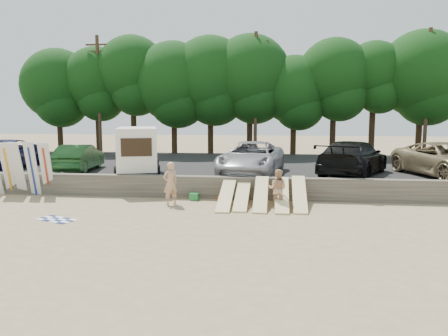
{
  "coord_description": "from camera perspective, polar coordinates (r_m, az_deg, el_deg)",
  "views": [
    {
      "loc": [
        3.67,
        -16.42,
        3.86
      ],
      "look_at": [
        1.27,
        3.0,
        1.39
      ],
      "focal_mm": 35.0,
      "sensor_mm": 36.0,
      "label": 1
    }
  ],
  "objects": [
    {
      "name": "cooler",
      "position": [
        19.52,
        -3.91,
        -3.75
      ],
      "size": [
        0.41,
        0.34,
        0.32
      ],
      "primitive_type": "cube",
      "rotation": [
        0.0,
        0.0,
        -0.12
      ],
      "color": "#248537",
      "rests_on": "ground"
    },
    {
      "name": "surfboard_low_1",
      "position": [
        18.38,
        2.4,
        -3.54
      ],
      "size": [
        0.56,
        2.91,
        0.88
      ],
      "primitive_type": "cube",
      "rotation": [
        0.27,
        0.0,
        0.0
      ],
      "color": "beige",
      "rests_on": "ground"
    },
    {
      "name": "beachgoer_a",
      "position": [
        18.51,
        -7.02,
        -2.02
      ],
      "size": [
        0.79,
        0.77,
        1.83
      ],
      "primitive_type": "imported",
      "rotation": [
        0.0,
        0.0,
        3.86
      ],
      "color": "tan",
      "rests_on": "ground"
    },
    {
      "name": "surfboard_low_3",
      "position": [
        18.15,
        7.57,
        -3.46
      ],
      "size": [
        0.56,
        2.86,
        1.05
      ],
      "primitive_type": "cube",
      "rotation": [
        0.33,
        0.0,
        0.0
      ],
      "color": "beige",
      "rests_on": "ground"
    },
    {
      "name": "car_3",
      "position": [
        23.24,
        16.48,
        1.27
      ],
      "size": [
        4.74,
        6.56,
        1.76
      ],
      "primitive_type": "imported",
      "rotation": [
        0.0,
        0.0,
        2.72
      ],
      "color": "black",
      "rests_on": "parking_lot"
    },
    {
      "name": "seawall",
      "position": [
        20.04,
        -3.61,
        -2.47
      ],
      "size": [
        44.0,
        0.5,
        1.0
      ],
      "primitive_type": "cube",
      "color": "#6B6356",
      "rests_on": "ground"
    },
    {
      "name": "surfboard_low_0",
      "position": [
        18.24,
        0.3,
        -3.55
      ],
      "size": [
        0.56,
        2.9,
        0.92
      ],
      "primitive_type": "cube",
      "rotation": [
        0.29,
        0.0,
        0.0
      ],
      "color": "beige",
      "rests_on": "ground"
    },
    {
      "name": "ground",
      "position": [
        17.26,
        -5.44,
        -5.76
      ],
      "size": [
        120.0,
        120.0,
        0.0
      ],
      "primitive_type": "plane",
      "color": "tan",
      "rests_on": "ground"
    },
    {
      "name": "treeline",
      "position": [
        34.26,
        0.77,
        11.64
      ],
      "size": [
        34.28,
        6.61,
        9.22
      ],
      "color": "#382616",
      "rests_on": "parking_lot"
    },
    {
      "name": "gear_bag",
      "position": [
        19.34,
        -0.32,
        -3.99
      ],
      "size": [
        0.35,
        0.31,
        0.22
      ],
      "primitive_type": "cube",
      "rotation": [
        0.0,
        0.0,
        -0.24
      ],
      "color": "#CC5318",
      "rests_on": "ground"
    },
    {
      "name": "surfboard_low_2",
      "position": [
        18.19,
        4.85,
        -3.37
      ],
      "size": [
        0.56,
        2.85,
        1.07
      ],
      "primitive_type": "cube",
      "rotation": [
        0.34,
        0.0,
        0.0
      ],
      "color": "beige",
      "rests_on": "ground"
    },
    {
      "name": "utility_poles",
      "position": [
        32.5,
        4.15,
        9.93
      ],
      "size": [
        25.8,
        0.26,
        9.0
      ],
      "color": "#473321",
      "rests_on": "parking_lot"
    },
    {
      "name": "car_2",
      "position": [
        22.6,
        3.6,
        1.3
      ],
      "size": [
        3.56,
        6.41,
        1.7
      ],
      "primitive_type": "imported",
      "rotation": [
        0.0,
        0.0,
        -0.13
      ],
      "color": "#AAA9AE",
      "rests_on": "parking_lot"
    },
    {
      "name": "surfboard_low_4",
      "position": [
        18.27,
        9.81,
        -3.34
      ],
      "size": [
        0.56,
        2.84,
        1.11
      ],
      "primitive_type": "cube",
      "rotation": [
        0.35,
        0.0,
        0.0
      ],
      "color": "beige",
      "rests_on": "ground"
    },
    {
      "name": "beach_towel",
      "position": [
        17.13,
        -21.02,
        -6.29
      ],
      "size": [
        1.98,
        1.98,
        0.0
      ],
      "primitive_type": "plane",
      "rotation": [
        0.0,
        0.0,
        -0.41
      ],
      "color": "white",
      "rests_on": "ground"
    },
    {
      "name": "box_trailer",
      "position": [
        22.74,
        -11.25,
        2.51
      ],
      "size": [
        3.0,
        4.2,
        2.43
      ],
      "rotation": [
        0.0,
        0.0,
        0.3
      ],
      "color": "white",
      "rests_on": "parking_lot"
    },
    {
      "name": "surfboard_upright_4",
      "position": [
        22.89,
        -26.36,
        -0.09
      ],
      "size": [
        0.62,
        0.85,
        2.51
      ],
      "primitive_type": "cube",
      "rotation": [
        0.28,
        0.0,
        0.17
      ],
      "color": "silver",
      "rests_on": "ground"
    },
    {
      "name": "parking_lot",
      "position": [
        27.39,
        -0.72,
        -0.18
      ],
      "size": [
        44.0,
        14.5,
        0.7
      ],
      "primitive_type": "cube",
      "color": "#282828",
      "rests_on": "ground"
    },
    {
      "name": "beachgoer_b",
      "position": [
        17.84,
        7.01,
        -2.72
      ],
      "size": [
        0.89,
        0.76,
        1.61
      ],
      "primitive_type": "imported",
      "rotation": [
        0.0,
        0.0,
        2.94
      ],
      "color": "tan",
      "rests_on": "ground"
    },
    {
      "name": "surfboard_upright_7",
      "position": [
        22.0,
        -22.19,
        -0.11
      ],
      "size": [
        0.58,
        0.75,
        2.54
      ],
      "primitive_type": "cube",
      "rotation": [
        0.25,
        0.0,
        0.13
      ],
      "color": "silver",
      "rests_on": "ground"
    },
    {
      "name": "surfboard_upright_5",
      "position": [
        22.61,
        -25.32,
        -0.09
      ],
      "size": [
        0.53,
        0.72,
        2.54
      ],
      "primitive_type": "cube",
      "rotation": [
        0.25,
        0.0,
        -0.05
      ],
      "color": "silver",
      "rests_on": "ground"
    },
    {
      "name": "car_4",
      "position": [
        24.32,
        27.0,
        0.96
      ],
      "size": [
        4.44,
        6.68,
        1.7
      ],
      "primitive_type": "imported",
      "rotation": [
        0.0,
        0.0,
        0.29
      ],
      "color": "#93805D",
      "rests_on": "parking_lot"
    },
    {
      "name": "surfboard_upright_6",
      "position": [
        22.24,
        -23.74,
        -0.09
      ],
      "size": [
        0.51,
        0.6,
        2.56
      ],
      "primitive_type": "cube",
      "rotation": [
        0.21,
        0.0,
        -0.02
      ],
      "color": "silver",
      "rests_on": "ground"
    },
    {
      "name": "car_1",
      "position": [
        25.14,
        -18.4,
        1.28
      ],
      "size": [
        2.1,
        4.61,
        1.47
      ],
      "primitive_type": "imported",
      "rotation": [
        0.0,
        0.0,
        3.27
      ],
      "color": "#153916",
      "rests_on": "parking_lot"
    },
    {
      "name": "car_0",
      "position": [
        27.79,
        -26.9,
        1.59
      ],
      "size": [
        3.87,
        6.35,
        1.65
      ],
      "primitive_type": "imported",
      "rotation": [
        0.0,
        0.0,
        0.2
      ],
      "color": "#141343",
      "rests_on": "parking_lot"
    }
  ]
}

